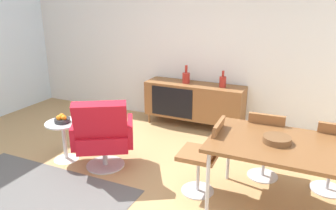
% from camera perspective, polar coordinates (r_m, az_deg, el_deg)
% --- Properties ---
extents(ground_plane, '(8.32, 8.32, 0.00)m').
position_cam_1_polar(ground_plane, '(3.69, -11.00, -15.48)').
color(ground_plane, tan).
extents(wall_back, '(6.80, 0.12, 2.80)m').
position_cam_1_polar(wall_back, '(5.42, 4.35, 11.57)').
color(wall_back, white).
rests_on(wall_back, ground_plane).
extents(sideboard, '(1.60, 0.45, 0.72)m').
position_cam_1_polar(sideboard, '(5.29, 4.57, 0.74)').
color(sideboard, brown).
rests_on(sideboard, ground_plane).
extents(vase_cobalt, '(0.10, 0.10, 0.26)m').
position_cam_1_polar(vase_cobalt, '(5.06, 9.53, 4.09)').
color(vase_cobalt, maroon).
rests_on(vase_cobalt, sideboard).
extents(vase_sculptural_dark, '(0.12, 0.12, 0.29)m').
position_cam_1_polar(vase_sculptural_dark, '(5.24, 3.17, 4.86)').
color(vase_sculptural_dark, maroon).
rests_on(vase_sculptural_dark, sideboard).
extents(dining_table, '(1.60, 0.90, 0.74)m').
position_cam_1_polar(dining_table, '(3.26, 21.59, -7.25)').
color(dining_table, brown).
rests_on(dining_table, ground_plane).
extents(wooden_bowl_on_table, '(0.26, 0.26, 0.06)m').
position_cam_1_polar(wooden_bowl_on_table, '(3.23, 18.49, -5.75)').
color(wooden_bowl_on_table, brown).
rests_on(wooden_bowl_on_table, dining_table).
extents(dining_chair_back_right, '(0.41, 0.43, 0.86)m').
position_cam_1_polar(dining_chair_back_right, '(3.88, 26.94, -7.62)').
color(dining_chair_back_right, brown).
rests_on(dining_chair_back_right, ground_plane).
extents(dining_chair_back_left, '(0.42, 0.44, 0.86)m').
position_cam_1_polar(dining_chair_back_left, '(3.89, 16.66, -6.25)').
color(dining_chair_back_left, brown).
rests_on(dining_chair_back_left, ground_plane).
extents(dining_chair_near_window, '(0.44, 0.41, 0.86)m').
position_cam_1_polar(dining_chair_near_window, '(3.49, 6.37, -8.42)').
color(dining_chair_near_window, brown).
rests_on(dining_chair_near_window, ground_plane).
extents(lounge_chair_red, '(0.89, 0.88, 0.95)m').
position_cam_1_polar(lounge_chair_red, '(4.03, -11.32, -4.93)').
color(lounge_chair_red, red).
rests_on(lounge_chair_red, ground_plane).
extents(side_table_round, '(0.44, 0.44, 0.52)m').
position_cam_1_polar(side_table_round, '(4.44, -17.71, -5.28)').
color(side_table_round, white).
rests_on(side_table_round, ground_plane).
extents(fruit_bowl, '(0.20, 0.20, 0.11)m').
position_cam_1_polar(fruit_bowl, '(4.35, -18.03, -2.41)').
color(fruit_bowl, '#262628').
rests_on(fruit_bowl, side_table_round).
extents(area_rug, '(2.20, 1.70, 0.01)m').
position_cam_1_polar(area_rug, '(3.82, -26.02, -15.89)').
color(area_rug, '#595654').
rests_on(area_rug, ground_plane).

